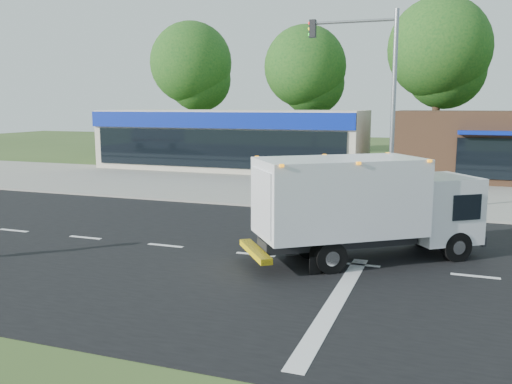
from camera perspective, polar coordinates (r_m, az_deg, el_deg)
ground at (r=16.01m, az=-0.03°, el=-6.64°), size 120.00×120.00×0.00m
road_asphalt at (r=16.00m, az=-0.03°, el=-6.63°), size 60.00×14.00×0.02m
sidewalk at (r=23.67m, az=6.75°, el=-1.36°), size 60.00×2.40×0.12m
parking_apron at (r=29.28m, az=9.35°, el=0.51°), size 60.00×9.00×0.02m
lane_markings at (r=14.37m, az=3.23°, el=-8.44°), size 55.20×7.00×0.01m
ems_box_truck at (r=15.40m, az=11.22°, el=-0.98°), size 6.57×5.53×2.94m
retail_strip_mall at (r=37.31m, az=-2.60°, el=5.56°), size 18.00×6.20×4.00m
brown_storefront at (r=34.58m, az=22.83°, el=4.55°), size 10.00×6.70×4.00m
traffic_signal_pole at (r=22.27m, az=12.63°, el=10.40°), size 3.51×0.25×8.00m
background_trees at (r=43.18m, az=12.05°, el=12.99°), size 36.77×7.39×12.10m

